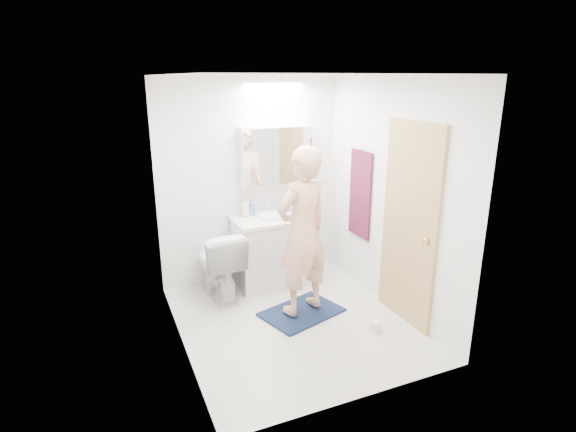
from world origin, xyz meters
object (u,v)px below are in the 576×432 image
toilet (218,264)px  toothbrush_cup (287,207)px  vanity_cabinet (274,252)px  soap_bottle_a (246,207)px  person (302,232)px  toilet_paper_roll (375,326)px  medicine_cabinet (276,156)px  soap_bottle_b (251,208)px

toilet → toothbrush_cup: bearing=-168.0°
vanity_cabinet → soap_bottle_a: bearing=152.8°
person → toilet_paper_roll: (0.52, -0.60, -0.86)m
toilet → toothbrush_cup: size_ratio=7.60×
medicine_cabinet → toilet_paper_roll: 2.23m
toothbrush_cup → toilet_paper_roll: 1.81m
vanity_cabinet → toothbrush_cup: size_ratio=8.59×
toilet → person: size_ratio=0.46×
medicine_cabinet → soap_bottle_b: (-0.34, -0.03, -0.59)m
vanity_cabinet → soap_bottle_a: (-0.29, 0.15, 0.55)m
vanity_cabinet → toilet: bearing=-170.8°
soap_bottle_a → medicine_cabinet: bearing=8.2°
medicine_cabinet → soap_bottle_b: bearing=-174.9°
toilet → vanity_cabinet: bearing=-175.0°
medicine_cabinet → toothbrush_cup: bearing=-24.3°
person → soap_bottle_a: person is taller
toilet → soap_bottle_a: bearing=-152.0°
toothbrush_cup → toilet_paper_roll: (0.26, -1.60, -0.82)m
toilet → person: (0.69, -0.72, 0.51)m
soap_bottle_a → toothbrush_cup: size_ratio=2.21×
person → toothbrush_cup: person is taller
toilet → person: person is taller
medicine_cabinet → soap_bottle_a: 0.70m
toothbrush_cup → soap_bottle_a: bearing=-178.9°
vanity_cabinet → soap_bottle_b: bearing=139.8°
vanity_cabinet → person: bearing=-91.6°
soap_bottle_a → toothbrush_cup: (0.53, 0.01, -0.07)m
toilet → soap_bottle_a: soap_bottle_a is taller
toilet_paper_roll → soap_bottle_a: bearing=116.3°
vanity_cabinet → toothbrush_cup: bearing=34.3°
medicine_cabinet → person: (-0.15, -1.05, -0.59)m
person → toilet_paper_roll: size_ratio=15.65×
toilet_paper_roll → toilet: bearing=132.4°
medicine_cabinet → toothbrush_cup: (0.11, -0.05, -0.63)m
medicine_cabinet → toothbrush_cup: medicine_cabinet is taller
soap_bottle_b → toilet_paper_roll: bearing=-66.4°
soap_bottle_b → person: bearing=-79.4°
medicine_cabinet → toilet_paper_roll: size_ratio=8.00×
vanity_cabinet → person: person is taller
vanity_cabinet → soap_bottle_b: size_ratio=4.99×
vanity_cabinet → toilet_paper_roll: (0.49, -1.44, -0.34)m
medicine_cabinet → toothbrush_cup: size_ratio=8.40×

